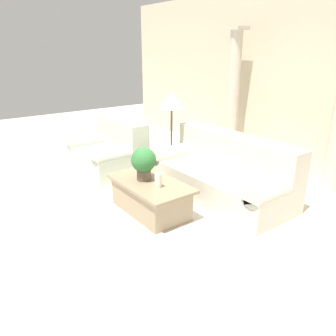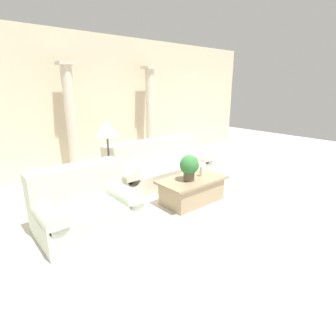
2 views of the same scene
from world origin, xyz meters
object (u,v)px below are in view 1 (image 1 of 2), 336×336
loveseat (111,150)px  floor_lamp (172,104)px  potted_plant (144,162)px  sofa_long (223,173)px  coffee_table (150,196)px

loveseat → floor_lamp: size_ratio=0.94×
potted_plant → sofa_long: bearing=76.9°
sofa_long → coffee_table: 1.23m
loveseat → potted_plant: bearing=-12.9°
coffee_table → floor_lamp: 1.84m
sofa_long → loveseat: same height
sofa_long → potted_plant: (-0.29, -1.24, 0.35)m
floor_lamp → sofa_long: bearing=3.4°
sofa_long → coffee_table: bearing=-98.2°
coffee_table → potted_plant: bearing=-167.5°
coffee_table → potted_plant: size_ratio=2.73×
loveseat → coffee_table: (1.86, -0.37, -0.13)m
loveseat → coffee_table: loveseat is taller
sofa_long → coffee_table: (-0.18, -1.21, -0.12)m
sofa_long → floor_lamp: 1.50m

